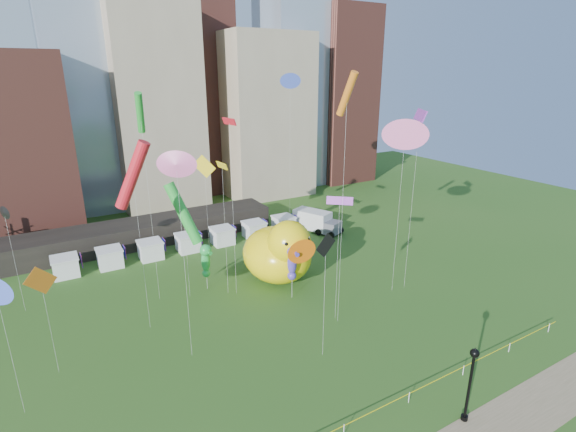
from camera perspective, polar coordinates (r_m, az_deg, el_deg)
skyline at (r=80.79m, az=-18.95°, el=16.30°), size 101.00×23.00×68.00m
pavilion at (r=64.60m, az=-18.93°, el=-2.10°), size 38.00×6.00×3.20m
vendor_tents at (r=60.38m, az=-13.02°, el=-3.49°), size 33.24×2.80×2.40m
caution_tape at (r=32.41m, az=7.39°, el=-25.84°), size 50.00×0.06×0.90m
big_duck at (r=49.49m, az=-1.14°, el=-4.75°), size 7.71×10.44×8.08m
small_duck at (r=51.85m, az=-0.44°, el=-6.44°), size 3.42×4.14×2.98m
seahorse_green at (r=48.56m, az=-10.79°, el=-5.48°), size 1.53×1.79×5.38m
seahorse_purple at (r=45.59m, az=0.59°, el=-5.74°), size 1.44×1.76×6.20m
lamppost at (r=33.59m, az=22.95°, el=-18.90°), size 0.62×0.62×5.97m
box_truck at (r=66.03m, az=3.67°, el=-0.66°), size 5.34×7.76×3.11m
kite_0 at (r=39.13m, az=-19.79°, el=5.07°), size 3.61×2.72×17.93m
kite_1 at (r=33.31m, az=-14.51°, el=6.52°), size 1.86×1.35×17.73m
kite_2 at (r=34.45m, az=4.99°, el=-4.16°), size 2.05×0.29×11.25m
kite_3 at (r=43.74m, az=-18.90°, el=12.70°), size 1.12×2.41×21.55m
kite_4 at (r=55.58m, az=-10.96°, el=6.29°), size 2.37×1.81×13.41m
kite_5 at (r=59.68m, az=0.27°, el=17.32°), size 2.01×0.50×23.05m
kite_6 at (r=37.91m, az=-29.78°, el=-7.52°), size 2.29×0.89×9.51m
kite_7 at (r=39.39m, az=6.83°, el=1.89°), size 2.05×1.83×12.53m
kite_8 at (r=43.21m, az=-7.74°, el=11.92°), size 0.65×2.18×18.99m
kite_9 at (r=44.95m, az=15.18°, el=10.33°), size 2.44×2.40×18.87m
kite_10 at (r=48.95m, az=-33.32°, el=0.28°), size 0.70×1.22×11.18m
kite_11 at (r=45.49m, az=-13.61°, el=0.32°), size 3.51×3.56×12.75m
kite_12 at (r=44.10m, az=-8.69°, el=6.38°), size 0.48×2.05×14.62m
kite_14 at (r=37.34m, az=7.79°, el=15.59°), size 0.83×2.24×23.35m
kite_15 at (r=46.05m, az=17.02°, el=12.47°), size 2.46×3.34×19.67m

